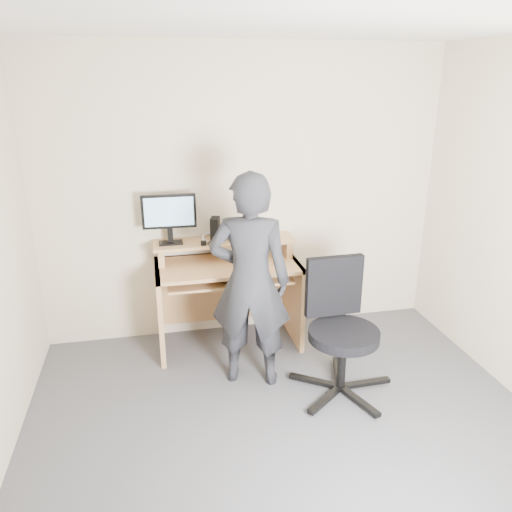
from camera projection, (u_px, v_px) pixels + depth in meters
name	position (u px, v px, depth m)	size (l,w,h in m)	color
ground	(297.00, 454.00, 3.12)	(3.50, 3.50, 0.00)	#55565B
back_wall	(244.00, 196.00, 4.30)	(3.50, 0.02, 2.50)	beige
ceiling	(313.00, 13.00, 2.27)	(3.50, 3.50, 0.02)	white
desk	(227.00, 282.00, 4.30)	(1.20, 0.60, 0.91)	tan
monitor	(169.00, 214.00, 4.07)	(0.44, 0.12, 0.42)	black
external_drive	(215.00, 229.00, 4.20)	(0.07, 0.13, 0.20)	black
travel_mug	(231.00, 231.00, 4.20)	(0.08, 0.08, 0.18)	silver
smartphone	(254.00, 239.00, 4.25)	(0.07, 0.13, 0.01)	black
charger	(204.00, 243.00, 4.11)	(0.04, 0.04, 0.04)	black
headphones	(211.00, 238.00, 4.28)	(0.16, 0.16, 0.02)	silver
keyboard	(232.00, 277.00, 4.11)	(0.46, 0.18, 0.03)	black
mouse	(279.00, 262.00, 4.14)	(0.10, 0.06, 0.04)	black
office_chair	(340.00, 324.00, 3.63)	(0.74, 0.77, 0.97)	black
person	(250.00, 282.00, 3.63)	(0.60, 0.39, 1.63)	black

